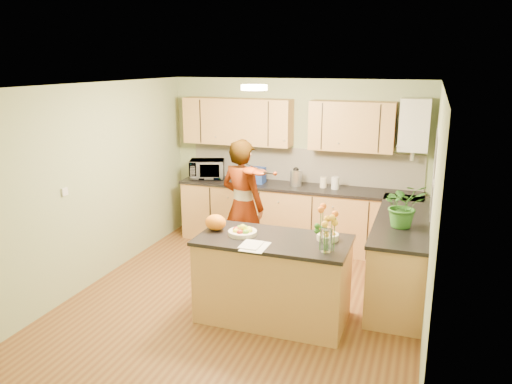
% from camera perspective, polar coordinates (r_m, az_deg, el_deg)
% --- Properties ---
extents(floor, '(4.50, 4.50, 0.00)m').
position_cam_1_polar(floor, '(6.08, -1.15, -12.11)').
color(floor, brown).
rests_on(floor, ground).
extents(ceiling, '(4.00, 4.50, 0.02)m').
position_cam_1_polar(ceiling, '(5.44, -1.29, 12.13)').
color(ceiling, white).
rests_on(ceiling, wall_back).
extents(wall_back, '(4.00, 0.02, 2.50)m').
position_cam_1_polar(wall_back, '(7.72, 4.63, 3.51)').
color(wall_back, '#97A677').
rests_on(wall_back, floor).
extents(wall_front, '(4.00, 0.02, 2.50)m').
position_cam_1_polar(wall_front, '(3.73, -13.56, -9.37)').
color(wall_front, '#97A677').
rests_on(wall_front, floor).
extents(wall_left, '(0.02, 4.50, 2.50)m').
position_cam_1_polar(wall_left, '(6.58, -17.76, 0.87)').
color(wall_left, '#97A677').
rests_on(wall_left, floor).
extents(wall_right, '(0.02, 4.50, 2.50)m').
position_cam_1_polar(wall_right, '(5.30, 19.50, -2.54)').
color(wall_right, '#97A677').
rests_on(wall_right, floor).
extents(back_counter, '(3.64, 0.62, 0.94)m').
position_cam_1_polar(back_counter, '(7.61, 4.66, -2.72)').
color(back_counter, '#B27F47').
rests_on(back_counter, floor).
extents(right_counter, '(0.62, 2.24, 0.94)m').
position_cam_1_polar(right_counter, '(6.36, 16.23, -6.86)').
color(right_counter, '#B27F47').
rests_on(right_counter, floor).
extents(splashback, '(3.60, 0.02, 0.52)m').
position_cam_1_polar(splashback, '(7.70, 5.32, 3.07)').
color(splashback, white).
rests_on(splashback, back_counter).
extents(upper_cabinets, '(3.20, 0.34, 0.70)m').
position_cam_1_polar(upper_cabinets, '(7.51, 3.09, 7.85)').
color(upper_cabinets, '#B27F47').
rests_on(upper_cabinets, wall_back).
extents(boiler, '(0.40, 0.30, 0.86)m').
position_cam_1_polar(boiler, '(7.23, 17.66, 7.29)').
color(boiler, silver).
rests_on(boiler, wall_back).
extents(window_right, '(0.01, 1.30, 1.05)m').
position_cam_1_polar(window_right, '(5.81, 19.72, 1.97)').
color(window_right, silver).
rests_on(window_right, wall_right).
extents(light_switch, '(0.02, 0.09, 0.09)m').
position_cam_1_polar(light_switch, '(6.11, -21.02, 0.03)').
color(light_switch, silver).
rests_on(light_switch, wall_left).
extents(ceiling_lamp, '(0.30, 0.30, 0.07)m').
position_cam_1_polar(ceiling_lamp, '(5.72, -0.21, 11.87)').
color(ceiling_lamp, '#FFEABF').
rests_on(ceiling_lamp, ceiling).
extents(peninsula_island, '(1.62, 0.83, 0.93)m').
position_cam_1_polar(peninsula_island, '(5.48, 1.96, -9.87)').
color(peninsula_island, '#B27F47').
rests_on(peninsula_island, floor).
extents(fruit_dish, '(0.31, 0.31, 0.11)m').
position_cam_1_polar(fruit_dish, '(5.40, -1.55, -4.46)').
color(fruit_dish, beige).
rests_on(fruit_dish, peninsula_island).
extents(orange_bowl, '(0.23, 0.23, 0.13)m').
position_cam_1_polar(orange_bowl, '(5.30, 8.20, -4.84)').
color(orange_bowl, beige).
rests_on(orange_bowl, peninsula_island).
extents(flower_vase, '(0.27, 0.27, 0.50)m').
position_cam_1_polar(flower_vase, '(4.90, 8.13, -3.09)').
color(flower_vase, silver).
rests_on(flower_vase, peninsula_island).
extents(orange_bag, '(0.24, 0.21, 0.18)m').
position_cam_1_polar(orange_bag, '(5.55, -4.64, -3.48)').
color(orange_bag, orange).
rests_on(orange_bag, peninsula_island).
extents(papers, '(0.24, 0.33, 0.01)m').
position_cam_1_polar(papers, '(5.07, -0.10, -6.23)').
color(papers, white).
rests_on(papers, peninsula_island).
extents(violinist, '(0.75, 0.61, 1.79)m').
position_cam_1_polar(violinist, '(6.59, -1.53, -1.60)').
color(violinist, tan).
rests_on(violinist, floor).
extents(violin, '(0.70, 0.61, 0.18)m').
position_cam_1_polar(violin, '(6.19, -0.55, 2.45)').
color(violin, '#501705').
rests_on(violin, violinist).
extents(microwave, '(0.62, 0.52, 0.29)m').
position_cam_1_polar(microwave, '(7.96, -5.62, 2.62)').
color(microwave, silver).
rests_on(microwave, back_counter).
extents(blue_box, '(0.30, 0.22, 0.24)m').
position_cam_1_polar(blue_box, '(7.63, -0.11, 1.94)').
color(blue_box, navy).
rests_on(blue_box, back_counter).
extents(kettle, '(0.17, 0.17, 0.32)m').
position_cam_1_polar(kettle, '(7.47, 4.58, 1.73)').
color(kettle, silver).
rests_on(kettle, back_counter).
extents(jar_cream, '(0.11, 0.11, 0.15)m').
position_cam_1_polar(jar_cream, '(7.41, 7.70, 1.09)').
color(jar_cream, beige).
rests_on(jar_cream, back_counter).
extents(jar_white, '(0.14, 0.14, 0.18)m').
position_cam_1_polar(jar_white, '(7.34, 9.04, 1.01)').
color(jar_white, silver).
rests_on(jar_white, back_counter).
extents(potted_plant, '(0.58, 0.54, 0.51)m').
position_cam_1_polar(potted_plant, '(5.79, 16.53, -1.45)').
color(potted_plant, '#2D6722').
rests_on(potted_plant, right_counter).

